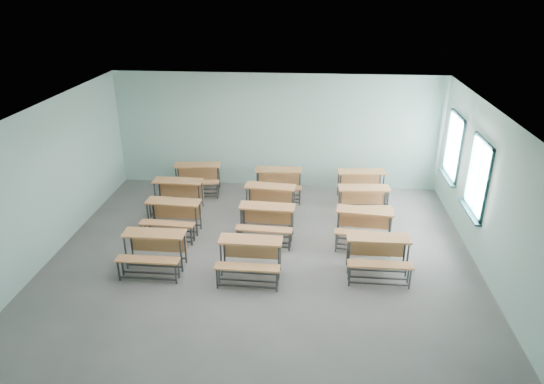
{
  "coord_description": "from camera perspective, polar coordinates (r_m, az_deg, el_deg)",
  "views": [
    {
      "loc": [
        0.98,
        -8.92,
        5.49
      ],
      "look_at": [
        0.11,
        1.2,
        1.0
      ],
      "focal_mm": 32.0,
      "sensor_mm": 36.0,
      "label": 1
    }
  ],
  "objects": [
    {
      "name": "desk_unit_r3c0",
      "position": [
        13.55,
        -8.79,
        2.06
      ],
      "size": [
        1.34,
        0.98,
        0.78
      ],
      "rotation": [
        0.0,
        0.0,
        0.11
      ],
      "color": "#C98048",
      "rests_on": "ground"
    },
    {
      "name": "desk_unit_r1c2",
      "position": [
        10.96,
        10.81,
        -3.53
      ],
      "size": [
        1.34,
        0.97,
        0.78
      ],
      "rotation": [
        0.0,
        0.0,
        -0.11
      ],
      "color": "#C98048",
      "rests_on": "ground"
    },
    {
      "name": "desk_unit_r3c1",
      "position": [
        13.05,
        0.78,
        1.49
      ],
      "size": [
        1.28,
        0.88,
        0.78
      ],
      "rotation": [
        0.0,
        0.0,
        0.03
      ],
      "color": "#C98048",
      "rests_on": "ground"
    },
    {
      "name": "desk_unit_r2c1",
      "position": [
        12.0,
        -0.28,
        -0.58
      ],
      "size": [
        1.33,
        0.96,
        0.78
      ],
      "rotation": [
        0.0,
        0.0,
        -0.1
      ],
      "color": "#C98048",
      "rests_on": "ground"
    },
    {
      "name": "desk_unit_r1c1",
      "position": [
        10.96,
        -0.65,
        -3.09
      ],
      "size": [
        1.3,
        0.91,
        0.78
      ],
      "rotation": [
        0.0,
        0.0,
        -0.05
      ],
      "color": "#C98048",
      "rests_on": "ground"
    },
    {
      "name": "desk_unit_r2c2",
      "position": [
        12.13,
        10.78,
        -0.76
      ],
      "size": [
        1.31,
        0.92,
        0.78
      ],
      "rotation": [
        0.0,
        0.0,
        0.07
      ],
      "color": "#C98048",
      "rests_on": "ground"
    },
    {
      "name": "desk_unit_r2c0",
      "position": [
        12.56,
        -11.08,
        0.1
      ],
      "size": [
        1.28,
        0.88,
        0.78
      ],
      "rotation": [
        0.0,
        0.0,
        -0.03
      ],
      "color": "#C98048",
      "rests_on": "ground"
    },
    {
      "name": "desk_unit_r0c0",
      "position": [
        10.14,
        -13.78,
        -6.24
      ],
      "size": [
        1.26,
        0.85,
        0.78
      ],
      "rotation": [
        0.0,
        0.0,
        -0.01
      ],
      "color": "#C98048",
      "rests_on": "ground"
    },
    {
      "name": "desk_unit_r1c0",
      "position": [
        11.42,
        -11.63,
        -2.44
      ],
      "size": [
        1.3,
        0.91,
        0.78
      ],
      "rotation": [
        0.0,
        0.0,
        -0.05
      ],
      "color": "#C98048",
      "rests_on": "ground"
    },
    {
      "name": "room",
      "position": [
        9.81,
        -0.73,
        0.46
      ],
      "size": [
        9.04,
        8.04,
        3.24
      ],
      "color": "slate",
      "rests_on": "ground"
    },
    {
      "name": "desk_unit_r0c1",
      "position": [
        9.63,
        -2.6,
        -7.21
      ],
      "size": [
        1.26,
        0.86,
        0.78
      ],
      "rotation": [
        0.0,
        0.0,
        -0.01
      ],
      "color": "#C98048",
      "rests_on": "ground"
    },
    {
      "name": "desk_unit_r3c2",
      "position": [
        13.14,
        10.51,
        1.24
      ],
      "size": [
        1.34,
        0.97,
        0.78
      ],
      "rotation": [
        0.0,
        0.0,
        0.11
      ],
      "color": "#C98048",
      "rests_on": "ground"
    },
    {
      "name": "desk_unit_r0c2",
      "position": [
        9.93,
        12.39,
        -6.78
      ],
      "size": [
        1.25,
        0.84,
        0.78
      ],
      "rotation": [
        0.0,
        0.0,
        -0.0
      ],
      "color": "#C98048",
      "rests_on": "ground"
    }
  ]
}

